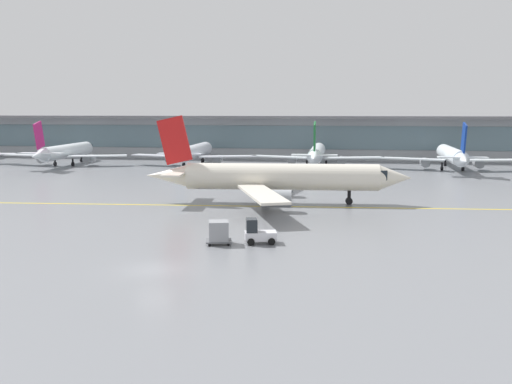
{
  "coord_description": "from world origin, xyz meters",
  "views": [
    {
      "loc": [
        12.85,
        -36.21,
        11.07
      ],
      "look_at": [
        4.47,
        17.56,
        3.0
      ],
      "focal_mm": 39.32,
      "sensor_mm": 36.0,
      "label": 1
    }
  ],
  "objects_px": {
    "gate_airplane_1": "(66,152)",
    "baggage_tug": "(258,233)",
    "gate_airplane_4": "(452,155)",
    "gate_airplane_3": "(317,153)",
    "cargo_dolly_lead": "(219,232)",
    "taxiing_regional_jet": "(279,178)",
    "gate_airplane_2": "(194,152)"
  },
  "relations": [
    {
      "from": "gate_airplane_1",
      "to": "baggage_tug",
      "type": "height_order",
      "value": "gate_airplane_1"
    },
    {
      "from": "gate_airplane_4",
      "to": "baggage_tug",
      "type": "relative_size",
      "value": 9.5
    },
    {
      "from": "gate_airplane_1",
      "to": "baggage_tug",
      "type": "distance_m",
      "value": 75.74
    },
    {
      "from": "gate_airplane_3",
      "to": "gate_airplane_4",
      "type": "xyz_separation_m",
      "value": [
        24.67,
        -0.97,
        0.0
      ]
    },
    {
      "from": "baggage_tug",
      "to": "cargo_dolly_lead",
      "type": "relative_size",
      "value": 1.18
    },
    {
      "from": "taxiing_regional_jet",
      "to": "gate_airplane_1",
      "type": "bearing_deg",
      "value": 135.86
    },
    {
      "from": "cargo_dolly_lead",
      "to": "gate_airplane_1",
      "type": "bearing_deg",
      "value": 113.46
    },
    {
      "from": "gate_airplane_3",
      "to": "taxiing_regional_jet",
      "type": "xyz_separation_m",
      "value": [
        -2.45,
        -42.73,
        0.41
      ]
    },
    {
      "from": "taxiing_regional_jet",
      "to": "cargo_dolly_lead",
      "type": "relative_size",
      "value": 12.99
    },
    {
      "from": "gate_airplane_3",
      "to": "gate_airplane_4",
      "type": "height_order",
      "value": "same"
    },
    {
      "from": "gate_airplane_3",
      "to": "cargo_dolly_lead",
      "type": "bearing_deg",
      "value": 175.07
    },
    {
      "from": "gate_airplane_2",
      "to": "baggage_tug",
      "type": "xyz_separation_m",
      "value": [
        22.1,
        -61.85,
        -1.8
      ]
    },
    {
      "from": "baggage_tug",
      "to": "cargo_dolly_lead",
      "type": "height_order",
      "value": "baggage_tug"
    },
    {
      "from": "baggage_tug",
      "to": "gate_airplane_4",
      "type": "bearing_deg",
      "value": 53.58
    },
    {
      "from": "gate_airplane_1",
      "to": "baggage_tug",
      "type": "bearing_deg",
      "value": -144.03
    },
    {
      "from": "gate_airplane_2",
      "to": "baggage_tug",
      "type": "bearing_deg",
      "value": -161.15
    },
    {
      "from": "baggage_tug",
      "to": "gate_airplane_1",
      "type": "bearing_deg",
      "value": 115.71
    },
    {
      "from": "gate_airplane_1",
      "to": "gate_airplane_4",
      "type": "relative_size",
      "value": 1.0
    },
    {
      "from": "gate_airplane_2",
      "to": "gate_airplane_4",
      "type": "relative_size",
      "value": 1.0
    },
    {
      "from": "gate_airplane_4",
      "to": "gate_airplane_3",
      "type": "bearing_deg",
      "value": 88.89
    },
    {
      "from": "gate_airplane_2",
      "to": "gate_airplane_3",
      "type": "bearing_deg",
      "value": -88.8
    },
    {
      "from": "gate_airplane_2",
      "to": "taxiing_regional_jet",
      "type": "bearing_deg",
      "value": -153.61
    },
    {
      "from": "cargo_dolly_lead",
      "to": "baggage_tug",
      "type": "bearing_deg",
      "value": -0.0
    },
    {
      "from": "gate_airplane_3",
      "to": "baggage_tug",
      "type": "bearing_deg",
      "value": 177.89
    },
    {
      "from": "gate_airplane_1",
      "to": "gate_airplane_4",
      "type": "xyz_separation_m",
      "value": [
        74.05,
        2.76,
        0.0
      ]
    },
    {
      "from": "gate_airplane_2",
      "to": "gate_airplane_4",
      "type": "distance_m",
      "value": 48.65
    },
    {
      "from": "gate_airplane_1",
      "to": "gate_airplane_4",
      "type": "bearing_deg",
      "value": -90.75
    },
    {
      "from": "baggage_tug",
      "to": "taxiing_regional_jet",
      "type": "bearing_deg",
      "value": 78.51
    },
    {
      "from": "taxiing_regional_jet",
      "to": "cargo_dolly_lead",
      "type": "distance_m",
      "value": 20.96
    },
    {
      "from": "gate_airplane_2",
      "to": "gate_airplane_3",
      "type": "height_order",
      "value": "same"
    },
    {
      "from": "gate_airplane_3",
      "to": "baggage_tug",
      "type": "relative_size",
      "value": 9.49
    },
    {
      "from": "gate_airplane_2",
      "to": "cargo_dolly_lead",
      "type": "height_order",
      "value": "gate_airplane_2"
    }
  ]
}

